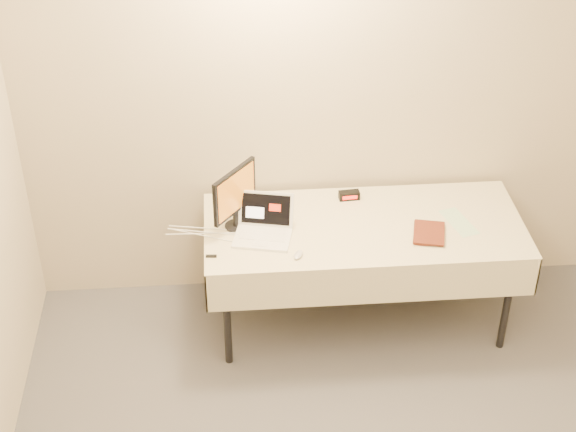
{
  "coord_description": "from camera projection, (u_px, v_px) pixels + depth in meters",
  "views": [
    {
      "loc": [
        -0.78,
        -2.1,
        3.67
      ],
      "look_at": [
        -0.45,
        1.99,
        0.86
      ],
      "focal_mm": 55.0,
      "sensor_mm": 36.0,
      "label": 1
    }
  ],
  "objects": [
    {
      "name": "table",
      "position": [
        364.0,
        233.0,
        5.16
      ],
      "size": [
        1.86,
        0.81,
        0.74
      ],
      "color": "black",
      "rests_on": "ground"
    },
    {
      "name": "back_wall",
      "position": [
        358.0,
        95.0,
        5.15
      ],
      "size": [
        4.0,
        0.1,
        2.7
      ],
      "primitive_type": "cube",
      "color": "beige",
      "rests_on": "ground"
    },
    {
      "name": "book",
      "position": [
        415.0,
        217.0,
        4.98
      ],
      "size": [
        0.17,
        0.06,
        0.23
      ],
      "primitive_type": "imported",
      "rotation": [
        0.0,
        0.0,
        -0.24
      ],
      "color": "maroon",
      "rests_on": "table"
    },
    {
      "name": "laptop",
      "position": [
        264.0,
        226.0,
        5.02
      ],
      "size": [
        0.37,
        0.35,
        0.22
      ],
      "rotation": [
        0.0,
        0.0,
        -0.22
      ],
      "color": "white",
      "rests_on": "table"
    },
    {
      "name": "alarm_clock",
      "position": [
        349.0,
        195.0,
        5.33
      ],
      "size": [
        0.13,
        0.06,
        0.05
      ],
      "rotation": [
        0.0,
        0.0,
        0.08
      ],
      "color": "black",
      "rests_on": "table"
    },
    {
      "name": "monitor",
      "position": [
        235.0,
        194.0,
        4.98
      ],
      "size": [
        0.25,
        0.31,
        0.38
      ],
      "rotation": [
        0.0,
        0.0,
        0.9
      ],
      "color": "black",
      "rests_on": "table"
    },
    {
      "name": "paper_form",
      "position": [
        459.0,
        222.0,
        5.14
      ],
      "size": [
        0.19,
        0.31,
        0.0
      ],
      "primitive_type": "cube",
      "rotation": [
        0.0,
        0.0,
        0.28
      ],
      "color": "#B9E5B6",
      "rests_on": "table"
    },
    {
      "name": "clicker",
      "position": [
        298.0,
        255.0,
        4.86
      ],
      "size": [
        0.08,
        0.1,
        0.02
      ],
      "primitive_type": "ellipsoid",
      "rotation": [
        0.0,
        0.0,
        -0.43
      ],
      "color": "silver",
      "rests_on": "table"
    },
    {
      "name": "usb_dongle",
      "position": [
        211.0,
        256.0,
        4.86
      ],
      "size": [
        0.06,
        0.02,
        0.01
      ],
      "primitive_type": "cube",
      "rotation": [
        0.0,
        0.0,
        -0.08
      ],
      "color": "black",
      "rests_on": "table"
    }
  ]
}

